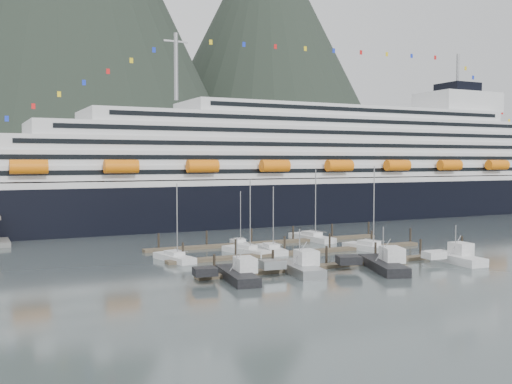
% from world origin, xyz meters
% --- Properties ---
extents(ground, '(1600.00, 1600.00, 0.00)m').
position_xyz_m(ground, '(0.00, 0.00, 0.00)').
color(ground, '#455151').
rests_on(ground, ground).
extents(mountains, '(870.00, 440.00, 420.00)m').
position_xyz_m(mountains, '(52.48, 588.54, 163.40)').
color(mountains, black).
rests_on(mountains, ground).
extents(cruise_ship, '(210.00, 30.40, 50.30)m').
position_xyz_m(cruise_ship, '(30.03, 54.94, 12.04)').
color(cruise_ship, black).
rests_on(cruise_ship, ground).
extents(dock_near, '(48.18, 2.28, 3.20)m').
position_xyz_m(dock_near, '(-4.93, -9.95, 0.31)').
color(dock_near, '#403529').
rests_on(dock_near, ground).
extents(dock_mid, '(48.18, 2.28, 3.20)m').
position_xyz_m(dock_mid, '(-4.93, 3.05, 0.31)').
color(dock_mid, '#403529').
rests_on(dock_mid, ground).
extents(dock_far, '(48.18, 2.28, 3.20)m').
position_xyz_m(dock_far, '(-4.93, 16.05, 0.31)').
color(dock_far, '#403529').
rests_on(dock_far, ground).
extents(sailboat_a, '(4.42, 9.54, 12.65)m').
position_xyz_m(sailboat_a, '(-27.00, 5.26, 0.42)').
color(sailboat_a, '#BDBDBD').
rests_on(sailboat_a, ground).
extents(sailboat_b, '(5.31, 10.29, 13.07)m').
position_xyz_m(sailboat_b, '(-13.73, 7.07, 0.42)').
color(sailboat_b, '#BDBDBD').
rests_on(sailboat_b, ground).
extents(sailboat_c, '(3.71, 9.65, 11.78)m').
position_xyz_m(sailboat_c, '(-9.28, 6.48, 0.41)').
color(sailboat_c, '#BDBDBD').
rests_on(sailboat_c, ground).
extents(sailboat_f, '(3.88, 8.15, 10.50)m').
position_xyz_m(sailboat_f, '(-10.96, 15.92, 0.39)').
color(sailboat_f, '#BDBDBD').
rests_on(sailboat_f, ground).
extents(sailboat_g, '(4.11, 12.07, 14.53)m').
position_xyz_m(sailboat_g, '(4.90, 16.55, 0.44)').
color(sailboat_g, '#BDBDBD').
rests_on(sailboat_g, ground).
extents(sailboat_h, '(4.94, 10.52, 15.27)m').
position_xyz_m(sailboat_h, '(6.99, 0.77, 0.45)').
color(sailboat_h, '#BDBDBD').
rests_on(sailboat_h, ground).
extents(trawler_a, '(8.45, 11.63, 6.18)m').
position_xyz_m(trawler_a, '(-24.43, -12.64, 0.82)').
color(trawler_a, black).
rests_on(trawler_a, ground).
extents(trawler_b, '(8.27, 10.83, 6.81)m').
position_xyz_m(trawler_b, '(-14.74, -12.31, 0.88)').
color(trawler_b, '#96999C').
rests_on(trawler_b, ground).
extents(trawler_c, '(10.64, 13.77, 6.82)m').
position_xyz_m(trawler_c, '(-2.44, -14.95, 0.88)').
color(trawler_c, black).
rests_on(trawler_c, ground).
extents(trawler_d, '(8.04, 10.86, 6.34)m').
position_xyz_m(trawler_d, '(11.42, -14.99, 0.84)').
color(trawler_d, '#BDBDBD').
rests_on(trawler_d, ground).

